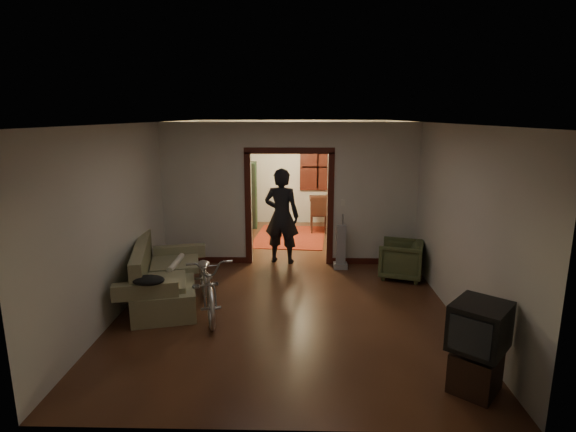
{
  "coord_description": "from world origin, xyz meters",
  "views": [
    {
      "loc": [
        0.19,
        -7.95,
        2.92
      ],
      "look_at": [
        0.0,
        -0.3,
        1.2
      ],
      "focal_mm": 28.0,
      "sensor_mm": 36.0,
      "label": 1
    }
  ],
  "objects_px": {
    "person": "(282,216)",
    "desk": "(331,213)",
    "armchair": "(401,259)",
    "sofa": "(165,273)",
    "bicycle": "(208,282)",
    "locker": "(240,195)"
  },
  "relations": [
    {
      "from": "sofa",
      "to": "desk",
      "type": "bearing_deg",
      "value": 43.45
    },
    {
      "from": "person",
      "to": "locker",
      "type": "height_order",
      "value": "person"
    },
    {
      "from": "armchair",
      "to": "desk",
      "type": "height_order",
      "value": "desk"
    },
    {
      "from": "sofa",
      "to": "bicycle",
      "type": "relative_size",
      "value": 1.1
    },
    {
      "from": "armchair",
      "to": "locker",
      "type": "distance_m",
      "value": 5.1
    },
    {
      "from": "bicycle",
      "to": "desk",
      "type": "bearing_deg",
      "value": 50.05
    },
    {
      "from": "bicycle",
      "to": "locker",
      "type": "height_order",
      "value": "locker"
    },
    {
      "from": "sofa",
      "to": "bicycle",
      "type": "bearing_deg",
      "value": -42.85
    },
    {
      "from": "sofa",
      "to": "armchair",
      "type": "relative_size",
      "value": 2.66
    },
    {
      "from": "sofa",
      "to": "bicycle",
      "type": "height_order",
      "value": "bicycle"
    },
    {
      "from": "bicycle",
      "to": "person",
      "type": "relative_size",
      "value": 0.95
    },
    {
      "from": "person",
      "to": "bicycle",
      "type": "bearing_deg",
      "value": 79.1
    },
    {
      "from": "person",
      "to": "desk",
      "type": "height_order",
      "value": "person"
    },
    {
      "from": "armchair",
      "to": "desk",
      "type": "bearing_deg",
      "value": -146.36
    },
    {
      "from": "desk",
      "to": "locker",
      "type": "bearing_deg",
      "value": 158.91
    },
    {
      "from": "desk",
      "to": "person",
      "type": "bearing_deg",
      "value": -130.69
    },
    {
      "from": "person",
      "to": "desk",
      "type": "relative_size",
      "value": 1.72
    },
    {
      "from": "person",
      "to": "locker",
      "type": "distance_m",
      "value": 3.15
    },
    {
      "from": "bicycle",
      "to": "desk",
      "type": "distance_m",
      "value": 5.6
    },
    {
      "from": "bicycle",
      "to": "armchair",
      "type": "height_order",
      "value": "bicycle"
    },
    {
      "from": "sofa",
      "to": "armchair",
      "type": "bearing_deg",
      "value": 1.34
    },
    {
      "from": "sofa",
      "to": "desk",
      "type": "distance_m",
      "value": 5.59
    }
  ]
}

